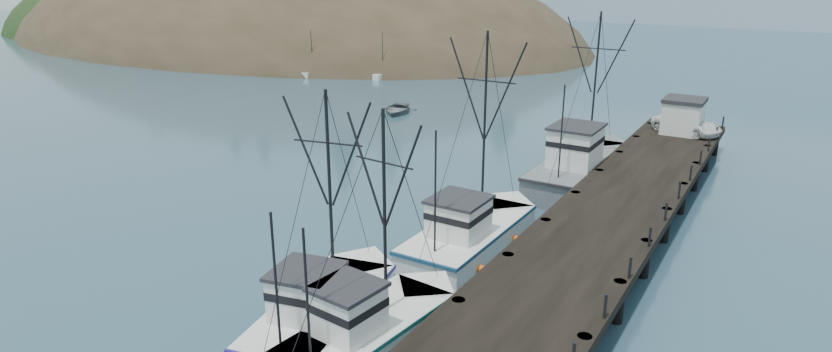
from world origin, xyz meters
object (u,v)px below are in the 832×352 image
Objects in this scene: work_vessel at (582,166)px; pickup_truck at (687,124)px; trawler_far at (472,231)px; motorboat at (397,113)px; pier at (619,205)px; pier_shed at (683,115)px; trawler_near at (372,327)px; trawler_mid at (325,307)px.

work_vessel is 11.66m from pickup_truck.
trawler_far is 33.41m from motorboat.
pier_shed is at bearing 89.38° from pier.
trawler_near is 1.91× the size of pickup_truck.
pier is at bearing -59.32° from work_vessel.
motorboat is (-28.42, 1.67, -2.74)m from pickup_truck.
motorboat is at bearing 144.76° from pier.
pier_shed is 0.60× the size of pickup_truck.
trawler_mid reaches higher than pickup_truck.
work_vessel is at bearing 120.68° from pier.
work_vessel is (3.70, 24.29, 0.41)m from trawler_mid.
trawler_near is 42.87m from motorboat.
pickup_truck is at bearing -23.49° from motorboat.
work_vessel reaches higher than motorboat.
pier_shed is 0.78m from pickup_truck.
work_vessel is at bearing 82.02° from trawler_far.
motorboat is at bearing 118.38° from trawler_mid.
work_vessel reaches higher than trawler_near.
pier is 13.75× the size of pier_shed.
trawler_near is 11.02m from trawler_far.
trawler_mid reaches higher than pier.
work_vessel is (1.90, 13.58, 0.41)m from trawler_far.
work_vessel reaches higher than pier_shed.
work_vessel is (1.02, 24.56, 0.41)m from trawler_near.
pier_shed is 0.61× the size of motorboat.
pier is 34.13m from motorboat.
work_vessel reaches higher than trawler_far.
pier_shed is (0.19, 17.91, 1.73)m from pier.
pickup_truck is at bearing 73.72° from trawler_far.
trawler_far is 0.84× the size of work_vessel.
trawler_mid reaches higher than trawler_near.
motorboat is (-28.04, 1.76, -3.42)m from pier_shed.
trawler_near is (-5.54, -16.94, -0.87)m from pier.
pickup_truck is (0.57, 18.00, 1.05)m from pier.
trawler_mid is at bearing -116.27° from pier.
trawler_near is at bearing -78.78° from motorboat.
pier is at bearing 71.88° from trawler_near.
motorboat is (-19.62, 36.33, -0.82)m from trawler_mid.
trawler_mid is 35.68m from pier_shed.
trawler_far is at bearing 80.49° from trawler_mid.
trawler_near is 24.59m from work_vessel.
trawler_far is at bearing -137.18° from pier.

